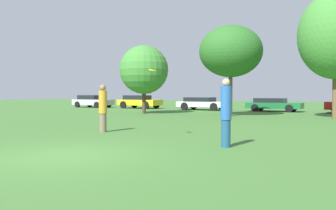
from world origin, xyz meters
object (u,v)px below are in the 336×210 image
Objects in this scene: tree_1 at (231,51)px; parked_car_yellow at (139,101)px; frisbee at (152,70)px; tree_0 at (144,70)px; person_catcher at (226,112)px; person_thrower at (103,108)px; parked_car_green at (273,104)px; parked_car_white at (202,103)px; parked_car_silver at (93,101)px.

tree_1 is 14.12m from parked_car_yellow.
tree_0 reaches higher than frisbee.
frisbee is (-2.83, 0.78, 1.31)m from person_catcher.
parked_car_green is (2.90, 18.95, -0.37)m from person_thrower.
frisbee is 0.06× the size of parked_car_white.
person_thrower reaches higher than parked_car_yellow.
parked_car_green is (6.08, 0.46, -0.03)m from parked_car_white.
parked_car_yellow is 6.80m from parked_car_white.
person_thrower is 0.96× the size of person_catcher.
person_thrower is 0.31× the size of tree_1.
parked_car_white is (-8.72, 20.10, -0.37)m from person_catcher.
frisbee is at bearing -70.34° from parked_car_white.
tree_1 is (-1.14, 12.35, 1.93)m from frisbee.
frisbee is 0.06× the size of parked_car_yellow.
parked_car_yellow is (5.56, 0.26, 0.02)m from parked_car_silver.
tree_0 is 7.75m from parked_car_white.
person_catcher is at bearing -50.12° from parked_car_yellow.
parked_car_green is (7.86, 7.54, -2.64)m from tree_0.
parked_car_white reaches higher than parked_car_green.
tree_0 is 1.12× the size of parked_car_green.
tree_0 is 1.16× the size of parked_car_yellow.
person_catcher is 0.39× the size of tree_0.
tree_1 is 1.33× the size of parked_car_green.
parked_car_yellow is at bearing -36.60° from person_catcher.
parked_car_silver is at bearing 145.85° from tree_0.
tree_0 is at bearing -53.30° from parked_car_yellow.
person_thrower is at bearing -47.39° from parked_car_silver.
tree_0 is at bearing 129.73° from person_thrower.
parked_car_silver is (-18.25, 19.41, -1.63)m from frisbee.
person_catcher is 25.67m from parked_car_yellow.
frisbee is 12.56m from tree_1.
parked_car_yellow is (-15.51, 20.45, -0.30)m from person_catcher.
parked_car_silver is 1.00× the size of parked_car_yellow.
tree_0 is 11.21m from parked_car_green.
parked_car_white is 6.10m from parked_car_green.
tree_0 is 13.03m from parked_car_silver.
tree_0 is at bearing -101.43° from parked_car_white.
person_thrower is 21.32m from parked_car_yellow.
person_catcher is 7.67× the size of frisbee.
tree_1 reaches higher than person_catcher.
tree_1 reaches higher than person_thrower.
parked_car_yellow is (-11.55, 7.32, -3.54)m from tree_1.
person_catcher is 0.42× the size of parked_car_white.
tree_0 reaches higher than parked_car_yellow.
frisbee is at bearing -0.84° from person_thrower.
parked_car_green is at bearing 7.04° from parked_car_white.
tree_0 is at bearing -133.50° from parked_car_green.
person_catcher is 0.43× the size of parked_car_green.
parked_car_yellow is (-9.98, 18.84, -0.27)m from person_thrower.
parked_car_yellow is at bearing 122.81° from frisbee.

